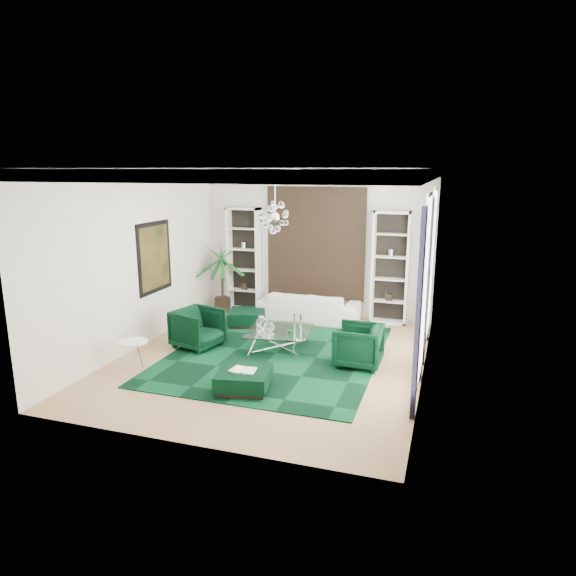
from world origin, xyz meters
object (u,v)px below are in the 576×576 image
(armchair_left, at_px, (198,328))
(palm, at_px, (222,269))
(ottoman_front, at_px, (244,380))
(coffee_table, at_px, (280,340))
(armchair_right, at_px, (358,345))
(side_table, at_px, (134,355))
(ottoman_side, at_px, (247,318))
(sofa, at_px, (309,307))

(armchair_left, relative_size, palm, 0.39)
(armchair_left, distance_m, ottoman_front, 2.52)
(armchair_left, height_order, coffee_table, armchair_left)
(armchair_left, xyz_separation_m, armchair_right, (3.50, -0.00, -0.01))
(armchair_left, xyz_separation_m, side_table, (-0.60, -1.50, -0.15))
(coffee_table, height_order, palm, palm)
(armchair_right, height_order, coffee_table, armchair_right)
(armchair_left, distance_m, coffee_table, 1.80)
(armchair_right, bearing_deg, ottoman_side, -119.56)
(armchair_right, xyz_separation_m, ottoman_side, (-3.10, 1.80, -0.22))
(coffee_table, bearing_deg, armchair_right, -11.31)
(sofa, height_order, ottoman_front, sofa)
(ottoman_side, xyz_separation_m, side_table, (-1.00, -3.30, 0.08))
(ottoman_side, distance_m, ottoman_front, 3.82)
(armchair_left, xyz_separation_m, coffee_table, (1.75, 0.35, -0.20))
(ottoman_side, xyz_separation_m, ottoman_front, (1.40, -3.55, -0.01))
(sofa, relative_size, palm, 1.06)
(sofa, relative_size, armchair_right, 2.78)
(armchair_right, bearing_deg, palm, -122.64)
(coffee_table, relative_size, ottoman_front, 1.48)
(sofa, height_order, armchair_right, armchair_right)
(side_table, bearing_deg, coffee_table, 38.21)
(armchair_right, xyz_separation_m, palm, (-4.20, 2.75, 0.78))
(ottoman_side, distance_m, palm, 1.76)
(armchair_right, distance_m, ottoman_side, 3.59)
(ottoman_front, bearing_deg, coffee_table, 91.36)
(ottoman_side, bearing_deg, side_table, -106.86)
(ottoman_front, height_order, palm, palm)
(armchair_left, distance_m, armchair_right, 3.50)
(ottoman_front, bearing_deg, ottoman_side, 111.52)
(ottoman_side, bearing_deg, coffee_table, -47.05)
(armchair_left, bearing_deg, sofa, -18.61)
(ottoman_front, relative_size, side_table, 1.59)
(coffee_table, xyz_separation_m, palm, (-2.45, 2.40, 0.96))
(ottoman_side, bearing_deg, ottoman_front, -68.48)
(coffee_table, relative_size, palm, 0.56)
(ottoman_side, height_order, ottoman_front, ottoman_side)
(armchair_left, distance_m, ottoman_side, 1.86)
(side_table, bearing_deg, ottoman_side, 73.14)
(coffee_table, distance_m, side_table, 2.99)
(armchair_right, bearing_deg, ottoman_front, -43.59)
(armchair_right, height_order, palm, palm)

